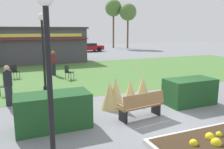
% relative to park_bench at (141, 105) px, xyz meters
% --- Properties ---
extents(ground_plane, '(80.00, 80.00, 0.00)m').
position_rel_park_bench_xyz_m(ground_plane, '(0.56, 0.10, -0.48)').
color(ground_plane, slate).
extents(lawn_patch, '(36.00, 12.00, 0.01)m').
position_rel_park_bench_xyz_m(lawn_patch, '(0.56, 9.24, -0.48)').
color(lawn_patch, '#4C7A38').
rests_on(lawn_patch, ground_plane).
extents(park_bench, '(1.75, 0.74, 0.95)m').
position_rel_park_bench_xyz_m(park_bench, '(0.00, 0.00, 0.00)').
color(park_bench, olive).
rests_on(park_bench, ground_plane).
extents(hedge_left, '(2.32, 1.10, 1.13)m').
position_rel_park_bench_xyz_m(hedge_left, '(-2.99, 0.40, 0.08)').
color(hedge_left, '#1E4C23').
rests_on(hedge_left, ground_plane).
extents(hedge_right, '(2.08, 1.10, 1.09)m').
position_rel_park_bench_xyz_m(hedge_right, '(2.70, 0.65, 0.06)').
color(hedge_right, '#1E4C23').
rests_on(hedge_right, ground_plane).
extents(ornamental_grass_behind_left, '(0.73, 0.73, 1.12)m').
position_rel_park_bench_xyz_m(ornamental_grass_behind_left, '(-0.65, 1.38, 0.08)').
color(ornamental_grass_behind_left, tan).
rests_on(ornamental_grass_behind_left, ground_plane).
extents(ornamental_grass_behind_right, '(0.64, 0.64, 1.03)m').
position_rel_park_bench_xyz_m(ornamental_grass_behind_right, '(0.43, 1.71, 0.04)').
color(ornamental_grass_behind_right, tan).
rests_on(ornamental_grass_behind_right, ground_plane).
extents(ornamental_grass_behind_center, '(0.73, 0.73, 1.14)m').
position_rel_park_bench_xyz_m(ornamental_grass_behind_center, '(1.05, 1.71, 0.09)').
color(ornamental_grass_behind_center, tan).
rests_on(ornamental_grass_behind_center, ground_plane).
extents(ornamental_grass_behind_far, '(0.72, 0.72, 1.30)m').
position_rel_park_bench_xyz_m(ornamental_grass_behind_far, '(-0.42, 1.31, 0.17)').
color(ornamental_grass_behind_far, tan).
rests_on(ornamental_grass_behind_far, ground_plane).
extents(lamppost_near, '(0.36, 0.36, 3.91)m').
position_rel_park_bench_xyz_m(lamppost_near, '(-3.36, -1.90, 2.00)').
color(lamppost_near, black).
rests_on(lamppost_near, ground_plane).
extents(lamppost_mid, '(0.36, 0.36, 3.91)m').
position_rel_park_bench_xyz_m(lamppost_mid, '(-2.62, 5.43, 2.00)').
color(lamppost_mid, black).
rests_on(lamppost_mid, ground_plane).
extents(food_kiosk, '(10.57, 4.57, 3.35)m').
position_rel_park_bench_xyz_m(food_kiosk, '(-2.67, 16.67, 1.21)').
color(food_kiosk, '#47424C').
rests_on(food_kiosk, ground_plane).
extents(cafe_chair_west, '(0.59, 0.59, 0.89)m').
position_rel_park_bench_xyz_m(cafe_chair_west, '(-4.08, 9.30, 0.05)').
color(cafe_chair_west, black).
rests_on(cafe_chair_west, ground_plane).
extents(cafe_chair_center, '(0.60, 0.60, 0.89)m').
position_rel_park_bench_xyz_m(cafe_chair_center, '(-4.44, 5.19, 0.05)').
color(cafe_chair_center, black).
rests_on(cafe_chair_center, ground_plane).
extents(cafe_chair_north, '(0.62, 0.62, 0.89)m').
position_rel_park_bench_xyz_m(cafe_chair_north, '(-0.93, 7.63, 0.05)').
color(cafe_chair_north, black).
rests_on(cafe_chair_north, ground_plane).
extents(person_strolling, '(0.34, 0.34, 1.69)m').
position_rel_park_bench_xyz_m(person_strolling, '(-4.33, 3.36, 0.38)').
color(person_strolling, '#23232D').
rests_on(person_strolling, ground_plane).
extents(person_standing, '(0.34, 0.34, 1.69)m').
position_rel_park_bench_xyz_m(person_standing, '(-1.56, 9.34, 0.38)').
color(person_standing, '#23232D').
rests_on(person_standing, ground_plane).
extents(parked_car_west_slot, '(4.30, 2.24, 1.20)m').
position_rel_park_bench_xyz_m(parked_car_west_slot, '(-4.71, 25.53, 0.16)').
color(parked_car_west_slot, silver).
rests_on(parked_car_west_slot, ground_plane).
extents(parked_car_center_slot, '(4.27, 2.19, 1.20)m').
position_rel_park_bench_xyz_m(parked_car_center_slot, '(0.21, 25.53, 0.16)').
color(parked_car_center_slot, navy).
rests_on(parked_car_center_slot, ground_plane).
extents(parked_car_east_slot, '(4.32, 2.30, 1.20)m').
position_rel_park_bench_xyz_m(parked_car_east_slot, '(5.90, 25.52, 0.16)').
color(parked_car_east_slot, maroon).
rests_on(parked_car_east_slot, ground_plane).
extents(tree_right_bg, '(2.80, 2.80, 7.36)m').
position_rel_park_bench_xyz_m(tree_right_bg, '(13.75, 28.55, 5.42)').
color(tree_right_bg, brown).
rests_on(tree_right_bg, ground_plane).
extents(tree_center_bg, '(2.80, 2.80, 8.09)m').
position_rel_park_bench_xyz_m(tree_center_bg, '(11.98, 30.49, 6.14)').
color(tree_center_bg, brown).
rests_on(tree_center_bg, ground_plane).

